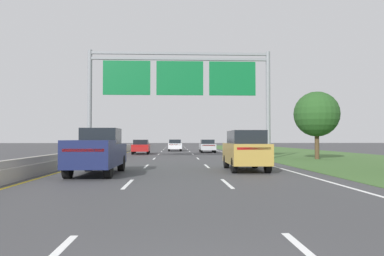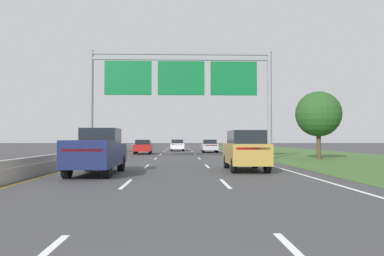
{
  "view_description": "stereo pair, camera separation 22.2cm",
  "coord_description": "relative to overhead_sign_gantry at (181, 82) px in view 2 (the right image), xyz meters",
  "views": [
    {
      "loc": [
        -0.11,
        -3.71,
        1.68
      ],
      "look_at": [
        0.84,
        17.18,
        2.27
      ],
      "focal_mm": 35.5,
      "sensor_mm": 36.0,
      "label": 1
    },
    {
      "loc": [
        0.11,
        -3.72,
        1.68
      ],
      "look_at": [
        0.84,
        17.18,
        2.27
      ],
      "focal_mm": 35.5,
      "sensor_mm": 36.0,
      "label": 2
    }
  ],
  "objects": [
    {
      "name": "car_red_left_lane_sedan",
      "position": [
        -4.13,
        11.02,
        -5.51
      ],
      "size": [
        1.93,
        4.45,
        1.57
      ],
      "rotation": [
        0.0,
        0.0,
        1.6
      ],
      "color": "maroon",
      "rests_on": "ground"
    },
    {
      "name": "car_white_centre_lane_sedan",
      "position": [
        -0.4,
        20.94,
        -5.51
      ],
      "size": [
        1.88,
        4.42,
        1.57
      ],
      "rotation": [
        0.0,
        0.0,
        1.58
      ],
      "color": "silver",
      "rests_on": "ground"
    },
    {
      "name": "lane_striping",
      "position": [
        -0.3,
        7.2,
        -6.32
      ],
      "size": [
        11.96,
        106.0,
        0.01
      ],
      "color": "white",
      "rests_on": "ground"
    },
    {
      "name": "ground_plane",
      "position": [
        -0.3,
        7.66,
        -6.33
      ],
      "size": [
        220.0,
        220.0,
        0.0
      ],
      "primitive_type": "plane",
      "color": "#3D3D3F"
    },
    {
      "name": "pickup_truck_navy",
      "position": [
        -4.05,
        -12.94,
        -5.25
      ],
      "size": [
        2.04,
        5.42,
        2.2
      ],
      "rotation": [
        0.0,
        0.0,
        1.56
      ],
      "color": "#161E47",
      "rests_on": "ground"
    },
    {
      "name": "car_silver_right_lane_sedan",
      "position": [
        3.59,
        15.44,
        -5.51
      ],
      "size": [
        1.88,
        4.43,
        1.57
      ],
      "rotation": [
        0.0,
        0.0,
        1.56
      ],
      "color": "#B2B5BA",
      "rests_on": "ground"
    },
    {
      "name": "median_barrier_concrete",
      "position": [
        -6.9,
        7.66,
        -5.97
      ],
      "size": [
        0.6,
        110.0,
        0.85
      ],
      "color": "#A8A399",
      "rests_on": "ground"
    },
    {
      "name": "overhead_sign_gantry",
      "position": [
        0.0,
        0.0,
        0.0
      ],
      "size": [
        15.06,
        0.42,
        8.95
      ],
      "color": "gray",
      "rests_on": "ground"
    },
    {
      "name": "grass_verge_right",
      "position": [
        13.65,
        7.66,
        -6.32
      ],
      "size": [
        14.0,
        110.0,
        0.02
      ],
      "primitive_type": "cube",
      "color": "#3D602D",
      "rests_on": "ground"
    },
    {
      "name": "car_gold_right_lane_suv",
      "position": [
        3.34,
        -11.08,
        -5.23
      ],
      "size": [
        1.97,
        4.73,
        2.11
      ],
      "rotation": [
        0.0,
        0.0,
        1.56
      ],
      "color": "#A38438",
      "rests_on": "ground"
    },
    {
      "name": "roadside_tree_mid",
      "position": [
        11.26,
        -0.41,
        -2.63
      ],
      "size": [
        3.71,
        3.71,
        5.57
      ],
      "color": "#4C3823",
      "rests_on": "ground"
    }
  ]
}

